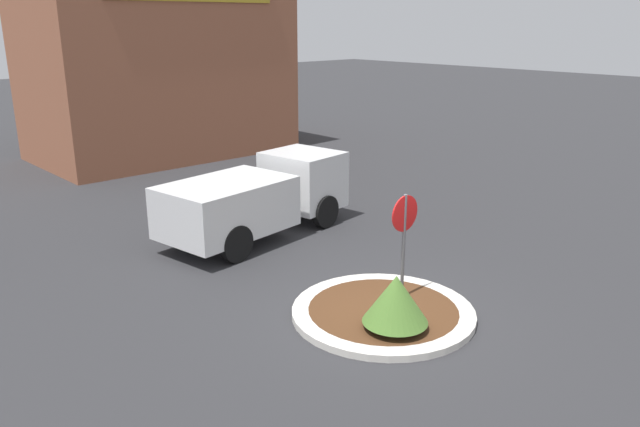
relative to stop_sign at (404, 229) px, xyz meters
name	(u,v)px	position (x,y,z in m)	size (l,w,h in m)	color
ground_plane	(383,315)	(-0.68, -0.11, -1.63)	(120.00, 120.00, 0.00)	#2D2D30
traffic_island	(383,312)	(-0.68, -0.11, -1.56)	(3.61, 3.61, 0.14)	beige
stop_sign	(404,229)	(0.00, 0.00, 0.00)	(0.74, 0.07, 2.33)	#4C4C51
island_shrub	(396,299)	(-1.12, -0.80, -0.89)	(1.22, 1.22, 1.05)	brown
utility_truck	(258,197)	(0.44, 5.40, -0.54)	(5.72, 2.80, 2.00)	silver
storefront_building	(159,65)	(4.04, 16.95, 2.13)	(10.24, 6.07, 7.51)	#93563D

